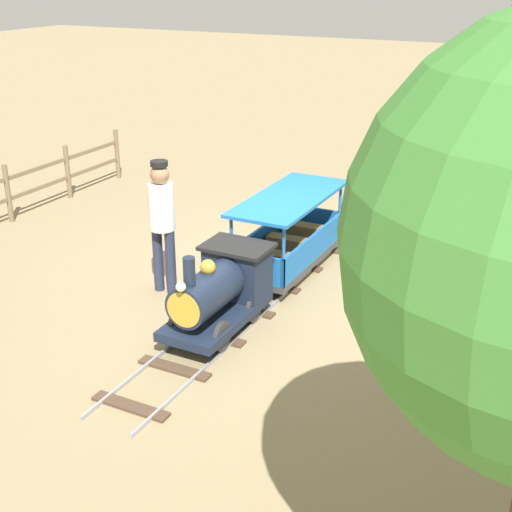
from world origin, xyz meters
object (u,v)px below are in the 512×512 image
Objects in this scene: locomotive at (221,289)px; park_bench at (496,303)px; conductor_person at (162,217)px; passenger_car at (289,240)px.

park_bench is (-2.65, -1.12, -0.07)m from locomotive.
conductor_person is (1.07, -0.52, 0.47)m from locomotive.
conductor_person is at bearing -25.99° from locomotive.
passenger_car is 1.49× the size of park_bench.
locomotive is at bearing 90.00° from passenger_car.
park_bench is (-3.72, -0.60, -0.54)m from conductor_person.
conductor_person reaches higher than passenger_car.
conductor_person reaches higher than locomotive.
park_bench is (-2.65, 0.63, -0.01)m from passenger_car.
locomotive is at bearing 22.92° from park_bench.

